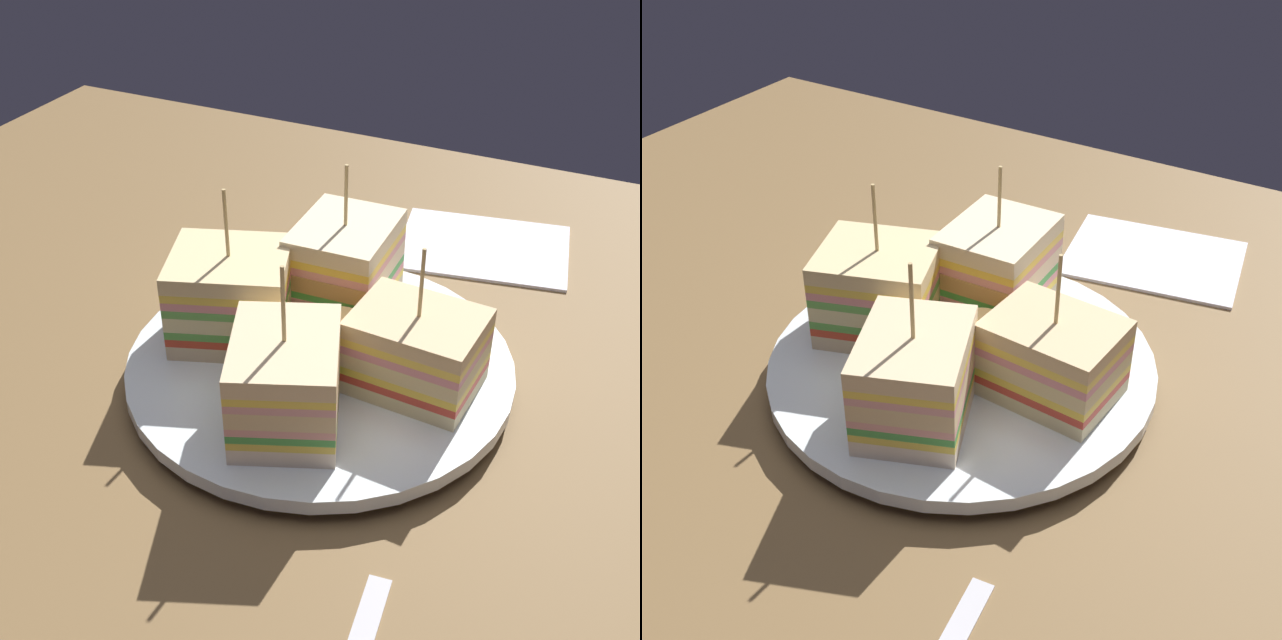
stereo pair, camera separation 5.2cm
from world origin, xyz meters
The scene contains 8 objects.
ground_plane centered at (0.00, 0.00, -0.90)cm, with size 100.60×78.93×1.80cm, color brown.
plate centered at (0.00, 0.00, 1.06)cm, with size 25.09×25.09×1.75cm.
sandwich_wedge_0 centered at (-0.80, 6.34, 4.69)cm, with size 8.43×9.34×10.69cm.
sandwich_wedge_1 centered at (-6.38, -0.44, 4.33)cm, with size 8.03×6.37×9.75cm.
sandwich_wedge_2 centered at (1.08, -6.30, 4.95)cm, with size 6.46×7.88×10.74cm.
sandwich_wedge_3 centered at (6.38, 0.42, 4.78)cm, with size 9.45×8.87×10.72cm.
chip_pile centered at (-0.82, -1.41, 2.97)cm, with size 6.44×6.27×3.53cm.
napkin centered at (-5.06, -21.35, 0.25)cm, with size 13.72×10.46×0.50cm, color white.
Camera 2 is at (-22.73, 36.38, 34.74)cm, focal length 46.69 mm.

